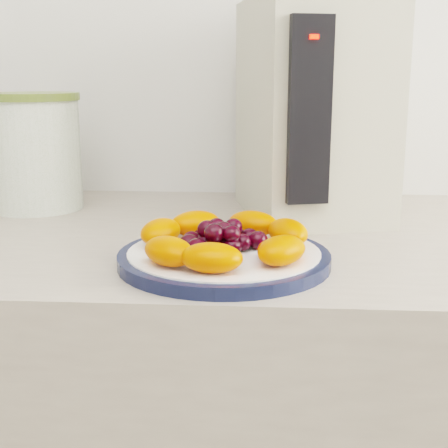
{
  "coord_description": "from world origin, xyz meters",
  "views": [
    {
      "loc": [
        0.12,
        0.32,
        1.12
      ],
      "look_at": [
        0.07,
        1.04,
        0.95
      ],
      "focal_mm": 50.0,
      "sensor_mm": 36.0,
      "label": 1
    }
  ],
  "objects": [
    {
      "name": "plate_rim",
      "position": [
        0.07,
        1.04,
        0.91
      ],
      "size": [
        0.25,
        0.25,
        0.01
      ],
      "primitive_type": "cylinder",
      "color": "#121935",
      "rests_on": "counter"
    },
    {
      "name": "canister_lid",
      "position": [
        -0.26,
        1.33,
        1.09
      ],
      "size": [
        0.2,
        0.2,
        0.01
      ],
      "primitive_type": "cylinder",
      "rotation": [
        0.0,
        0.0,
        0.33
      ],
      "color": "#5F6D30",
      "rests_on": "canister"
    },
    {
      "name": "plate_face",
      "position": [
        0.07,
        1.04,
        0.91
      ],
      "size": [
        0.23,
        0.23,
        0.02
      ],
      "primitive_type": "cylinder",
      "color": "white",
      "rests_on": "counter"
    },
    {
      "name": "fruit_plate",
      "position": [
        0.07,
        1.04,
        0.93
      ],
      "size": [
        0.22,
        0.22,
        0.04
      ],
      "color": "#DE4400",
      "rests_on": "plate_face"
    },
    {
      "name": "appliance_panel",
      "position": [
        0.18,
        1.18,
        1.07
      ],
      "size": [
        0.06,
        0.03,
        0.25
      ],
      "primitive_type": "cube",
      "rotation": [
        0.0,
        0.0,
        0.24
      ],
      "color": "black",
      "rests_on": "appliance_body"
    },
    {
      "name": "appliance_body",
      "position": [
        0.19,
        1.32,
        1.07
      ],
      "size": [
        0.25,
        0.31,
        0.34
      ],
      "primitive_type": "cube",
      "rotation": [
        0.0,
        0.0,
        0.24
      ],
      "color": "#B3AE97",
      "rests_on": "counter"
    },
    {
      "name": "appliance_led",
      "position": [
        0.18,
        1.17,
        1.17
      ],
      "size": [
        0.01,
        0.01,
        0.01
      ],
      "primitive_type": "cube",
      "rotation": [
        0.0,
        0.0,
        0.24
      ],
      "color": "#FF0C05",
      "rests_on": "appliance_panel"
    },
    {
      "name": "canister",
      "position": [
        -0.26,
        1.33,
        0.99
      ],
      "size": [
        0.19,
        0.19,
        0.18
      ],
      "primitive_type": "cylinder",
      "rotation": [
        0.0,
        0.0,
        0.33
      ],
      "color": "#406321",
      "rests_on": "counter"
    }
  ]
}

